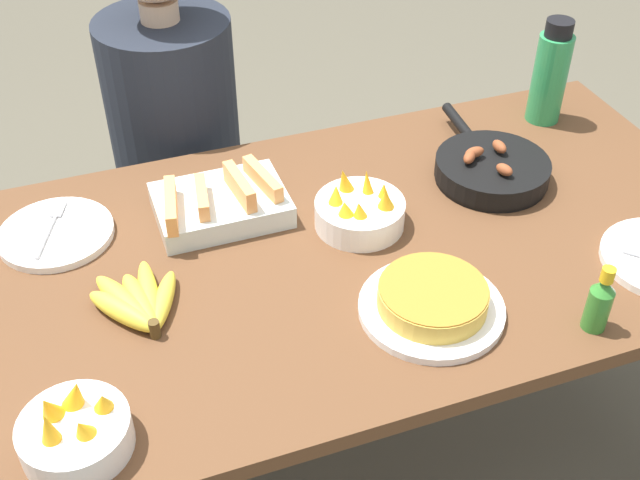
% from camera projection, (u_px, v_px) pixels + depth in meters
% --- Properties ---
extents(ground_plane, '(14.00, 14.00, 0.00)m').
position_uv_depth(ground_plane, '(320.00, 475.00, 2.08)').
color(ground_plane, '#565142').
extents(dining_table, '(1.78, 0.87, 0.76)m').
position_uv_depth(dining_table, '(320.00, 287.00, 1.66)').
color(dining_table, brown).
rests_on(dining_table, ground_plane).
extents(banana_bunch, '(0.19, 0.21, 0.04)m').
position_uv_depth(banana_bunch, '(138.00, 303.00, 1.45)').
color(banana_bunch, yellow).
rests_on(banana_bunch, dining_table).
extents(melon_tray, '(0.27, 0.20, 0.10)m').
position_uv_depth(melon_tray, '(221.00, 203.00, 1.67)').
color(melon_tray, silver).
rests_on(melon_tray, dining_table).
extents(skillet, '(0.25, 0.39, 0.08)m').
position_uv_depth(skillet, '(491.00, 169.00, 1.77)').
color(skillet, black).
rests_on(skillet, dining_table).
extents(frittata_plate_center, '(0.27, 0.27, 0.06)m').
position_uv_depth(frittata_plate_center, '(432.00, 301.00, 1.45)').
color(frittata_plate_center, white).
rests_on(frittata_plate_center, dining_table).
extents(empty_plate_near_front, '(0.23, 0.23, 0.02)m').
position_uv_depth(empty_plate_near_front, '(56.00, 234.00, 1.63)').
color(empty_plate_near_front, white).
rests_on(empty_plate_near_front, dining_table).
extents(fruit_bowl_mango, '(0.17, 0.17, 0.11)m').
position_uv_depth(fruit_bowl_mango, '(75.00, 431.00, 1.21)').
color(fruit_bowl_mango, white).
rests_on(fruit_bowl_mango, dining_table).
extents(fruit_bowl_citrus, '(0.19, 0.19, 0.11)m').
position_uv_depth(fruit_bowl_citrus, '(360.00, 211.00, 1.64)').
color(fruit_bowl_citrus, white).
rests_on(fruit_bowl_citrus, dining_table).
extents(water_bottle, '(0.08, 0.08, 0.26)m').
position_uv_depth(water_bottle, '(550.00, 74.00, 1.92)').
color(water_bottle, '#2D9351').
rests_on(water_bottle, dining_table).
extents(hot_sauce_bottle, '(0.04, 0.04, 0.14)m').
position_uv_depth(hot_sauce_bottle, '(600.00, 302.00, 1.40)').
color(hot_sauce_bottle, '#337F2D').
rests_on(hot_sauce_bottle, dining_table).
extents(person_figure, '(0.36, 0.36, 1.25)m').
position_uv_depth(person_figure, '(183.00, 188.00, 2.17)').
color(person_figure, black).
rests_on(person_figure, ground_plane).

